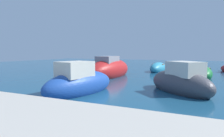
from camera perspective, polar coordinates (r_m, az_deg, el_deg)
name	(u,v)px	position (r m, az deg, el deg)	size (l,w,h in m)	color
moored_boat_2	(110,70)	(15.05, -0.62, -0.32)	(2.33, 5.77, 2.07)	#B21E1E
moored_boat_3	(80,83)	(9.10, -9.88, -4.45)	(2.43, 4.43, 1.85)	#1E479E
moored_boat_5	(158,68)	(19.48, 13.98, 0.11)	(1.62, 3.76, 1.21)	teal
moored_boat_8	(180,82)	(9.82, 20.26, -3.96)	(3.91, 3.86, 1.85)	#3F3F47
moored_boat_9	(203,73)	(16.22, 26.05, -1.27)	(1.56, 4.01, 1.16)	#197233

